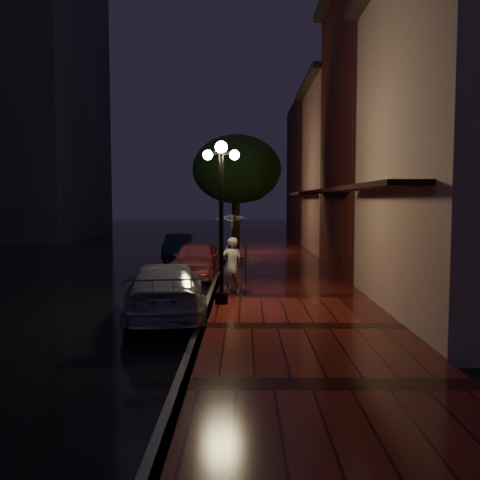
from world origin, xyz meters
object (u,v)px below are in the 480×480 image
(woman_with_umbrella, at_px, (232,241))
(parking_meter, at_px, (246,256))
(streetlamp_near, at_px, (221,212))
(navy_car, at_px, (179,246))
(streetlamp_far, at_px, (233,206))
(silver_car, at_px, (165,290))
(pink_car, at_px, (197,259))
(street_tree, at_px, (237,171))

(woman_with_umbrella, bearing_deg, parking_meter, -107.81)
(streetlamp_near, distance_m, navy_car, 12.64)
(streetlamp_far, bearing_deg, streetlamp_near, -90.00)
(silver_car, height_order, parking_meter, parking_meter)
(woman_with_umbrella, bearing_deg, silver_car, 49.16)
(streetlamp_near, bearing_deg, silver_car, -141.65)
(streetlamp_near, xyz_separation_m, navy_car, (-2.64, 12.20, -1.98))
(streetlamp_far, xyz_separation_m, pink_car, (-1.18, -8.14, -1.91))
(streetlamp_far, relative_size, parking_meter, 2.98)
(parking_meter, bearing_deg, navy_car, 90.59)
(streetlamp_far, relative_size, pink_car, 1.06)
(woman_with_umbrella, bearing_deg, streetlamp_near, 71.84)
(streetlamp_far, height_order, parking_meter, streetlamp_far)
(street_tree, bearing_deg, silver_car, -97.60)
(street_tree, bearing_deg, navy_car, 157.36)
(streetlamp_far, bearing_deg, street_tree, -85.09)
(street_tree, xyz_separation_m, pink_car, (-1.44, -5.13, -3.55))
(woman_with_umbrella, bearing_deg, pink_car, -80.15)
(streetlamp_far, height_order, street_tree, street_tree)
(navy_car, bearing_deg, streetlamp_near, -79.42)
(pink_car, relative_size, woman_with_umbrella, 1.72)
(streetlamp_near, bearing_deg, streetlamp_far, 90.00)
(silver_car, xyz_separation_m, parking_meter, (2.00, 4.81, 0.34))
(street_tree, xyz_separation_m, navy_car, (-2.89, 1.21, -3.62))
(street_tree, relative_size, woman_with_umbrella, 2.45)
(streetlamp_far, relative_size, street_tree, 0.74)
(street_tree, bearing_deg, pink_car, -105.66)
(street_tree, bearing_deg, streetlamp_near, -91.35)
(pink_car, xyz_separation_m, navy_car, (-1.45, 6.34, -0.07))
(pink_car, relative_size, silver_car, 0.86)
(navy_car, xyz_separation_m, woman_with_umbrella, (2.89, -10.77, 1.09))
(streetlamp_near, distance_m, street_tree, 11.12)
(streetlamp_near, height_order, pink_car, streetlamp_near)
(streetlamp_far, bearing_deg, parking_meter, -86.37)
(streetlamp_near, relative_size, parking_meter, 2.98)
(navy_car, relative_size, silver_car, 0.80)
(streetlamp_far, xyz_separation_m, navy_car, (-2.64, -1.80, -1.98))
(parking_meter, bearing_deg, silver_car, -133.23)
(silver_car, distance_m, parking_meter, 5.22)
(pink_car, relative_size, parking_meter, 2.82)
(streetlamp_near, height_order, woman_with_umbrella, streetlamp_near)
(navy_car, height_order, parking_meter, parking_meter)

